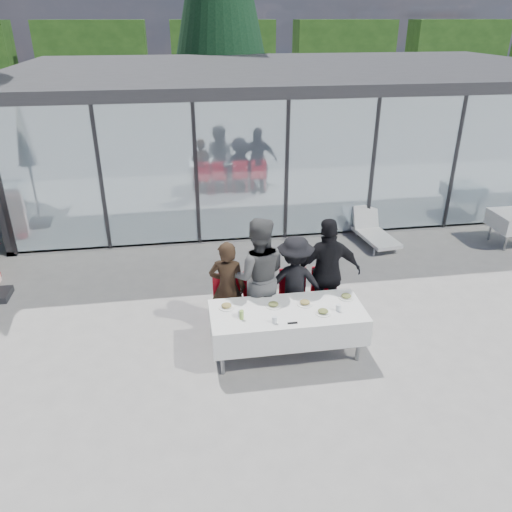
{
  "coord_description": "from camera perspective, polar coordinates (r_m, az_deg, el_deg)",
  "views": [
    {
      "loc": [
        -1.26,
        -6.24,
        4.62
      ],
      "look_at": [
        -0.08,
        1.2,
        0.98
      ],
      "focal_mm": 35.0,
      "sensor_mm": 36.0,
      "label": 1
    }
  ],
  "objects": [
    {
      "name": "folded_eyeglasses",
      "position": [
        7.03,
        4.2,
        -7.64
      ],
      "size": [
        0.14,
        0.03,
        0.01
      ],
      "primitive_type": "cube",
      "color": "black",
      "rests_on": "dining_table"
    },
    {
      "name": "diner_chair_c",
      "position": [
        8.11,
        4.32,
        -4.53
      ],
      "size": [
        0.44,
        0.44,
        0.97
      ],
      "color": "red",
      "rests_on": "ground"
    },
    {
      "name": "diner_d",
      "position": [
        8.03,
        8.18,
        -1.94
      ],
      "size": [
        1.1,
        1.1,
        1.84
      ],
      "primitive_type": "imported",
      "rotation": [
        0.0,
        0.0,
        3.12
      ],
      "color": "black",
      "rests_on": "ground"
    },
    {
      "name": "plate_a",
      "position": [
        7.36,
        -3.4,
        -5.74
      ],
      "size": [
        0.23,
        0.23,
        0.07
      ],
      "color": "white",
      "rests_on": "dining_table"
    },
    {
      "name": "diner_b",
      "position": [
        7.77,
        0.22,
        -2.29
      ],
      "size": [
        1.05,
        1.05,
        1.93
      ],
      "primitive_type": "imported",
      "rotation": [
        0.0,
        0.0,
        3.01
      ],
      "color": "#535353",
      "rests_on": "ground"
    },
    {
      "name": "diner_chair_a",
      "position": [
        7.95,
        -3.26,
        -5.14
      ],
      "size": [
        0.44,
        0.44,
        0.97
      ],
      "color": "red",
      "rests_on": "ground"
    },
    {
      "name": "ground",
      "position": [
        7.86,
        2.0,
        -10.22
      ],
      "size": [
        90.0,
        90.0,
        0.0
      ],
      "primitive_type": "plane",
      "color": "gray",
      "rests_on": "ground"
    },
    {
      "name": "pavilion",
      "position": [
        14.97,
        3.89,
        16.21
      ],
      "size": [
        14.8,
        8.8,
        3.44
      ],
      "color": "gray",
      "rests_on": "ground"
    },
    {
      "name": "diner_chair_b",
      "position": [
        8.01,
        0.18,
        -4.88
      ],
      "size": [
        0.44,
        0.44,
        0.97
      ],
      "color": "red",
      "rests_on": "ground"
    },
    {
      "name": "plate_b",
      "position": [
        7.39,
        2.0,
        -5.59
      ],
      "size": [
        0.23,
        0.23,
        0.07
      ],
      "color": "white",
      "rests_on": "dining_table"
    },
    {
      "name": "plate_extra",
      "position": [
        7.28,
        7.67,
        -6.35
      ],
      "size": [
        0.23,
        0.23,
        0.07
      ],
      "color": "white",
      "rests_on": "dining_table"
    },
    {
      "name": "juice_bottle",
      "position": [
        7.08,
        -1.66,
        -6.74
      ],
      "size": [
        0.06,
        0.06,
        0.13
      ],
      "primitive_type": "cylinder",
      "color": "#87B34A",
      "rests_on": "dining_table"
    },
    {
      "name": "diner_chair_d",
      "position": [
        8.24,
        7.95,
        -4.21
      ],
      "size": [
        0.44,
        0.44,
        0.97
      ],
      "color": "red",
      "rests_on": "ground"
    },
    {
      "name": "lounger",
      "position": [
        11.52,
        13.21,
        2.82
      ],
      "size": [
        0.77,
        1.4,
        0.72
      ],
      "color": "silver",
      "rests_on": "ground"
    },
    {
      "name": "dining_table",
      "position": [
        7.43,
        3.57,
        -7.58
      ],
      "size": [
        2.26,
        0.96,
        0.75
      ],
      "color": "silver",
      "rests_on": "ground"
    },
    {
      "name": "plate_d",
      "position": [
        7.71,
        10.27,
        -4.58
      ],
      "size": [
        0.23,
        0.23,
        0.07
      ],
      "color": "white",
      "rests_on": "dining_table"
    },
    {
      "name": "drinking_glasses",
      "position": [
        7.15,
        3.31,
        -6.58
      ],
      "size": [
        1.49,
        0.31,
        0.1
      ],
      "color": "silver",
      "rests_on": "dining_table"
    },
    {
      "name": "plate_c",
      "position": [
        7.46,
        5.61,
        -5.36
      ],
      "size": [
        0.23,
        0.23,
        0.07
      ],
      "color": "white",
      "rests_on": "dining_table"
    },
    {
      "name": "spare_chair_b",
      "position": [
        12.7,
        17.83,
        5.77
      ],
      "size": [
        0.58,
        0.58,
        0.97
      ],
      "color": "red",
      "rests_on": "ground"
    },
    {
      "name": "diner_a",
      "position": [
        7.8,
        -3.28,
        -3.68
      ],
      "size": [
        0.69,
        0.69,
        1.58
      ],
      "primitive_type": "imported",
      "rotation": [
        0.0,
        0.0,
        2.91
      ],
      "color": "#322216",
      "rests_on": "ground"
    },
    {
      "name": "diner_c",
      "position": [
        7.96,
        4.43,
        -3.07
      ],
      "size": [
        1.21,
        1.21,
        1.58
      ],
      "primitive_type": "imported",
      "rotation": [
        0.0,
        0.0,
        2.94
      ],
      "color": "black",
      "rests_on": "ground"
    },
    {
      "name": "treeline",
      "position": [
        34.33,
        -10.94,
        21.32
      ],
      "size": [
        62.5,
        2.0,
        4.4
      ],
      "color": "#183611",
      "rests_on": "ground"
    }
  ]
}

